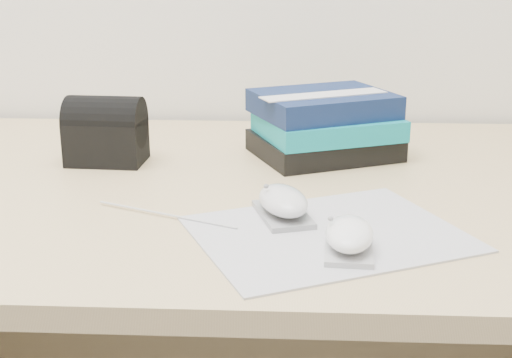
{
  "coord_description": "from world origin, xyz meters",
  "views": [
    {
      "loc": [
        -0.02,
        0.56,
        1.06
      ],
      "look_at": [
        -0.06,
        1.47,
        0.77
      ],
      "focal_mm": 50.0,
      "sensor_mm": 36.0,
      "label": 1
    }
  ],
  "objects_px": {
    "mouse_front": "(349,236)",
    "pouch": "(106,131)",
    "desk": "(297,303)",
    "mouse_rear": "(283,203)",
    "book_stack": "(325,125)"
  },
  "relations": [
    {
      "from": "mouse_rear",
      "to": "book_stack",
      "type": "relative_size",
      "value": 0.44
    },
    {
      "from": "mouse_rear",
      "to": "pouch",
      "type": "height_order",
      "value": "pouch"
    },
    {
      "from": "book_stack",
      "to": "desk",
      "type": "bearing_deg",
      "value": -115.04
    },
    {
      "from": "desk",
      "to": "pouch",
      "type": "height_order",
      "value": "pouch"
    },
    {
      "from": "mouse_front",
      "to": "pouch",
      "type": "height_order",
      "value": "pouch"
    },
    {
      "from": "desk",
      "to": "pouch",
      "type": "distance_m",
      "value": 0.43
    },
    {
      "from": "book_stack",
      "to": "pouch",
      "type": "relative_size",
      "value": 2.15
    },
    {
      "from": "desk",
      "to": "mouse_rear",
      "type": "distance_m",
      "value": 0.33
    },
    {
      "from": "desk",
      "to": "mouse_front",
      "type": "xyz_separation_m",
      "value": [
        0.05,
        -0.32,
        0.26
      ]
    },
    {
      "from": "pouch",
      "to": "mouse_front",
      "type": "bearing_deg",
      "value": -43.41
    },
    {
      "from": "mouse_rear",
      "to": "book_stack",
      "type": "height_order",
      "value": "book_stack"
    },
    {
      "from": "mouse_front",
      "to": "pouch",
      "type": "bearing_deg",
      "value": 136.59
    },
    {
      "from": "mouse_rear",
      "to": "book_stack",
      "type": "distance_m",
      "value": 0.31
    },
    {
      "from": "mouse_front",
      "to": "book_stack",
      "type": "xyz_separation_m",
      "value": [
        -0.01,
        0.41,
        0.03
      ]
    },
    {
      "from": "desk",
      "to": "mouse_front",
      "type": "distance_m",
      "value": 0.41
    }
  ]
}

